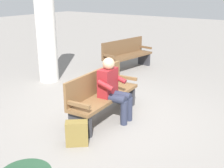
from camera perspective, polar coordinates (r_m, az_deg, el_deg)
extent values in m
plane|color=gray|center=(5.50, -1.34, -6.67)|extent=(40.00, 40.00, 0.00)
cube|color=brown|center=(5.33, -1.37, -2.58)|extent=(1.83, 0.62, 0.06)
cube|color=brown|center=(5.36, -3.35, 0.39)|extent=(1.80, 0.19, 0.45)
cube|color=brown|center=(5.98, 2.92, 1.29)|extent=(0.10, 0.48, 0.06)
cube|color=brown|center=(4.63, -6.96, -4.10)|extent=(0.10, 0.48, 0.06)
cube|color=#2D2D33|center=(6.06, 2.64, -2.22)|extent=(0.11, 0.44, 0.39)
cube|color=#2D2D33|center=(4.82, -6.43, -8.02)|extent=(0.11, 0.44, 0.39)
cube|color=maroon|center=(5.22, -0.85, 0.33)|extent=(0.42, 0.25, 0.52)
sphere|color=tan|center=(5.11, -0.68, 4.13)|extent=(0.22, 0.22, 0.22)
cylinder|color=#282D42|center=(5.28, 1.67, -2.26)|extent=(0.18, 0.43, 0.15)
cylinder|color=#282D42|center=(5.12, 0.59, -2.95)|extent=(0.18, 0.43, 0.15)
cylinder|color=#282D42|center=(5.29, 3.44, -5.06)|extent=(0.13, 0.13, 0.45)
cylinder|color=#282D42|center=(5.13, 2.41, -5.83)|extent=(0.13, 0.13, 0.45)
cylinder|color=maroon|center=(5.36, 1.39, 1.12)|extent=(0.11, 0.32, 0.18)
cylinder|color=maroon|center=(4.97, -1.31, -0.31)|extent=(0.11, 0.32, 0.18)
cube|color=brown|center=(4.53, -7.08, -9.80)|extent=(0.36, 0.38, 0.40)
cube|color=olive|center=(4.66, -7.01, -9.80)|extent=(0.19, 0.21, 0.18)
cube|color=brown|center=(8.62, 3.26, 5.62)|extent=(1.85, 0.74, 0.06)
cube|color=brown|center=(8.70, 2.21, 7.48)|extent=(1.79, 0.31, 0.45)
cube|color=brown|center=(9.24, 6.73, 7.35)|extent=(0.13, 0.48, 0.06)
cube|color=brown|center=(7.97, -0.70, 5.69)|extent=(0.13, 0.48, 0.06)
cube|color=#2D2D33|center=(9.28, 6.46, 5.03)|extent=(0.14, 0.44, 0.39)
cube|color=#2D2D33|center=(8.09, -0.44, 3.16)|extent=(0.14, 0.44, 0.39)
cylinder|color=silver|center=(7.53, -13.31, 12.62)|extent=(0.51, 0.51, 3.25)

